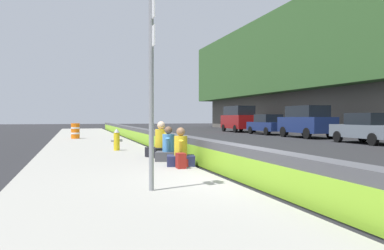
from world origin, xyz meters
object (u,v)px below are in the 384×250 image
(backpack, at_px, (181,161))
(construction_barrel, at_px, (75,131))
(seated_person_foreground, at_px, (181,154))
(parked_car_midline, at_px, (268,124))
(fire_hydrant, at_px, (117,139))
(route_sign_post, at_px, (151,77))
(parked_car_fourth, at_px, (306,121))
(seated_person_rear, at_px, (161,146))
(parked_car_far, at_px, (238,118))
(parked_car_third, at_px, (368,128))
(seated_person_middle, at_px, (168,150))

(backpack, bearing_deg, construction_barrel, 9.41)
(seated_person_foreground, bearing_deg, construction_barrel, 10.25)
(parked_car_midline, bearing_deg, fire_hydrant, 135.35)
(route_sign_post, distance_m, parked_car_midline, 27.36)
(construction_barrel, relative_size, parked_car_fourth, 0.20)
(fire_hydrant, distance_m, seated_person_rear, 3.27)
(route_sign_post, bearing_deg, backpack, -24.84)
(parked_car_far, bearing_deg, seated_person_rear, 151.26)
(fire_hydrant, xyz_separation_m, construction_barrel, (9.59, 1.56, 0.03))
(route_sign_post, distance_m, backpack, 3.69)
(seated_person_rear, height_order, parked_car_third, parked_car_third)
(seated_person_rear, bearing_deg, seated_person_middle, 177.91)
(construction_barrel, xyz_separation_m, parked_car_fourth, (-0.94, -15.78, 0.56))
(fire_hydrant, height_order, seated_person_foreground, seated_person_foreground)
(fire_hydrant, relative_size, construction_barrel, 0.93)
(seated_person_foreground, bearing_deg, parked_car_fourth, -42.56)
(construction_barrel, bearing_deg, parked_car_midline, -73.43)
(seated_person_foreground, bearing_deg, fire_hydrant, 12.02)
(fire_hydrant, bearing_deg, construction_barrel, 9.22)
(parked_car_third, bearing_deg, parked_car_far, -0.07)
(parked_car_fourth, bearing_deg, seated_person_foreground, 137.44)
(parked_car_midline, height_order, parked_car_far, parked_car_far)
(seated_person_foreground, xyz_separation_m, parked_car_midline, (19.80, -12.89, 0.39))
(parked_car_third, bearing_deg, seated_person_middle, 116.84)
(fire_hydrant, xyz_separation_m, parked_car_far, (20.39, -14.03, 0.77))
(fire_hydrant, relative_size, backpack, 2.20)
(seated_person_foreground, distance_m, backpack, 0.60)
(route_sign_post, relative_size, parked_car_far, 0.70)
(parked_car_fourth, bearing_deg, parked_car_third, 178.14)
(parked_car_far, bearing_deg, parked_car_midline, -179.59)
(route_sign_post, relative_size, parked_car_fourth, 0.75)
(seated_person_middle, height_order, construction_barrel, seated_person_middle)
(route_sign_post, bearing_deg, parked_car_midline, -31.71)
(parked_car_fourth, bearing_deg, parked_car_far, 0.91)
(backpack, xyz_separation_m, parked_car_midline, (20.36, -13.03, 0.53))
(seated_person_foreground, height_order, seated_person_middle, same)
(construction_barrel, relative_size, parked_car_far, 0.18)
(seated_person_foreground, xyz_separation_m, parked_car_fourth, (14.20, -13.04, 0.71))
(parked_car_third, relative_size, parked_car_fourth, 0.94)
(fire_hydrant, height_order, parked_car_midline, parked_car_midline)
(seated_person_foreground, height_order, parked_car_fourth, parked_car_fourth)
(route_sign_post, distance_m, construction_barrel, 18.71)
(route_sign_post, bearing_deg, parked_car_fourth, -39.41)
(seated_person_middle, relative_size, construction_barrel, 1.11)
(parked_car_fourth, xyz_separation_m, parked_car_midline, (5.60, 0.14, -0.32))
(route_sign_post, xyz_separation_m, seated_person_rear, (5.95, -1.46, -1.70))
(parked_car_third, relative_size, parked_car_midline, 1.00)
(parked_car_third, bearing_deg, parked_car_midline, -0.32)
(fire_hydrant, bearing_deg, backpack, -170.28)
(route_sign_post, xyz_separation_m, seated_person_middle, (4.71, -1.41, -1.74))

